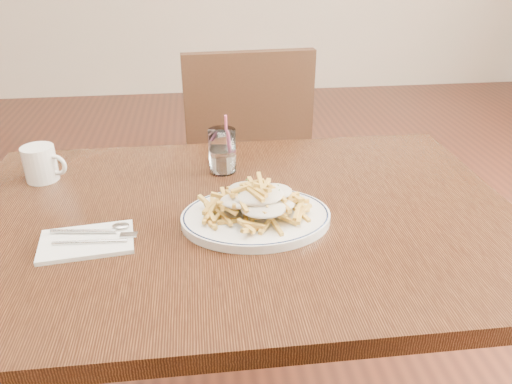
{
  "coord_description": "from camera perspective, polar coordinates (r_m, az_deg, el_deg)",
  "views": [
    {
      "loc": [
        -0.08,
        -0.93,
        1.29
      ],
      "look_at": [
        0.03,
        -0.05,
        0.82
      ],
      "focal_mm": 35.0,
      "sensor_mm": 36.0,
      "label": 1
    }
  ],
  "objects": [
    {
      "name": "napkin",
      "position": [
        1.02,
        -18.79,
        -5.39
      ],
      "size": [
        0.19,
        0.13,
        0.01
      ],
      "primitive_type": "cube",
      "rotation": [
        0.0,
        0.0,
        0.12
      ],
      "color": "white",
      "rests_on": "table"
    },
    {
      "name": "fries_plate",
      "position": [
        1.03,
        -0.0,
        -2.91
      ],
      "size": [
        0.33,
        0.3,
        0.02
      ],
      "color": "white",
      "rests_on": "table"
    },
    {
      "name": "coffee_mug",
      "position": [
        1.3,
        -23.36,
        3.0
      ],
      "size": [
        0.11,
        0.08,
        0.09
      ],
      "color": "white",
      "rests_on": "table"
    },
    {
      "name": "chair_far",
      "position": [
        1.88,
        -1.28,
        4.15
      ],
      "size": [
        0.46,
        0.46,
        0.95
      ],
      "color": "black",
      "rests_on": "ground"
    },
    {
      "name": "cutlery",
      "position": [
        1.02,
        -18.81,
        -4.89
      ],
      "size": [
        0.18,
        0.07,
        0.01
      ],
      "color": "silver",
      "rests_on": "napkin"
    },
    {
      "name": "table",
      "position": [
        1.12,
        -1.72,
        -5.77
      ],
      "size": [
        1.2,
        0.8,
        0.75
      ],
      "color": "black",
      "rests_on": "ground"
    },
    {
      "name": "water_glass",
      "position": [
        1.24,
        -3.86,
        4.42
      ],
      "size": [
        0.07,
        0.07,
        0.15
      ],
      "color": "white",
      "rests_on": "table"
    },
    {
      "name": "loaded_fries",
      "position": [
        1.01,
        -0.0,
        -0.79
      ],
      "size": [
        0.23,
        0.19,
        0.06
      ],
      "color": "gold",
      "rests_on": "fries_plate"
    }
  ]
}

